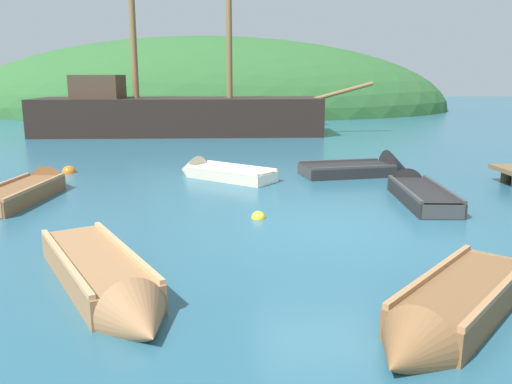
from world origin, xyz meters
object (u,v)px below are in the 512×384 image
Objects in this scene: rowboat_far at (30,191)px; buoy_yellow at (258,218)px; rowboat_outer_right at (366,171)px; rowboat_portside at (416,193)px; buoy_orange at (69,173)px; rowboat_near_dock at (106,284)px; rowboat_center at (450,313)px; rowboat_outer_left at (218,174)px; sailing_ship at (177,121)px.

rowboat_far is 5.91m from buoy_yellow.
rowboat_portside is at bearing -91.79° from rowboat_outer_right.
rowboat_far is 9.07× the size of buoy_orange.
buoy_yellow is at bearing -136.61° from rowboat_outer_right.
rowboat_far is 6.72m from rowboat_near_dock.
rowboat_center is at bearing -126.50° from rowboat_far.
rowboat_portside is at bearing -87.02° from rowboat_far.
rowboat_portside is 1.19× the size of rowboat_outer_left.
rowboat_outer_right is (6.45, -11.08, -0.57)m from sailing_ship.
sailing_ship is at bearing 76.55° from buoy_orange.
rowboat_near_dock is at bearing -71.65° from buoy_orange.
rowboat_far is 10.26m from rowboat_center.
sailing_ship is 4.87× the size of rowboat_outer_right.
buoy_yellow is (-3.92, -1.56, -0.11)m from rowboat_portside.
buoy_yellow is at bearing 116.73° from rowboat_portside.
rowboat_center is at bearing 146.12° from rowboat_outer_left.
rowboat_near_dock is 9.59m from buoy_orange.
rowboat_center is 0.89× the size of rowboat_outer_right.
buoy_orange is at bearing 134.26° from buoy_yellow.
rowboat_near_dock is 12.74× the size of buoy_yellow.
sailing_ship is at bearing 30.84° from rowboat_portside.
rowboat_center is 0.80× the size of rowboat_near_dock.
rowboat_near_dock is 8.11m from rowboat_portside.
rowboat_outer_right is at bearing 12.15° from rowboat_portside.
rowboat_far is at bearing 156.50° from buoy_yellow.
rowboat_outer_left is (4.56, 2.05, -0.02)m from rowboat_far.
rowboat_near_dock is 1.04× the size of rowboat_portside.
rowboat_outer_left reaches higher than buoy_yellow.
rowboat_outer_right reaches higher than buoy_yellow.
rowboat_near_dock is at bearing -86.99° from sailing_ship.
sailing_ship reaches higher than rowboat_far.
rowboat_near_dock is 4.30m from buoy_yellow.
buoy_yellow is at bearing -45.74° from buoy_orange.
buoy_orange is (-2.44, -10.18, -0.66)m from sailing_ship.
sailing_ship is at bearing -40.32° from rowboat_outer_left.
buoy_orange is at bearing 25.83° from rowboat_outer_left.
rowboat_outer_left is at bearing -78.40° from sailing_ship.
rowboat_near_dock is at bearing -61.43° from rowboat_center.
rowboat_portside reaches higher than buoy_yellow.
rowboat_portside is 12.26× the size of buoy_yellow.
rowboat_near_dock reaches higher than rowboat_portside.
buoy_yellow is (2.32, 3.62, -0.14)m from rowboat_near_dock.
rowboat_outer_left is (-4.40, -0.18, 0.00)m from rowboat_outer_right.
rowboat_outer_right is 8.13× the size of buoy_orange.
rowboat_far is 1.11× the size of rowboat_outer_right.
rowboat_outer_right is 10.09m from rowboat_near_dock.
rowboat_center reaches higher than rowboat_portside.
sailing_ship is at bearing -2.83° from rowboat_far.
rowboat_near_dock is at bearing -134.51° from rowboat_outer_right.
rowboat_far is 3.13m from buoy_orange.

